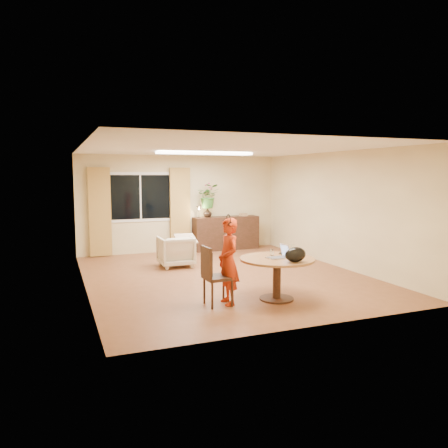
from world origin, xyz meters
The scene contains 24 objects.
floor centered at (0.00, 0.00, 0.00)m, with size 6.50×6.50×0.00m, color brown.
ceiling centered at (0.00, 0.00, 2.60)m, with size 6.50×6.50×0.00m, color white.
wall_back centered at (0.00, 3.25, 1.30)m, with size 5.50×5.50×0.00m, color tan.
wall_left centered at (-2.75, 0.00, 1.30)m, with size 6.50×6.50×0.00m, color tan.
wall_right centered at (2.75, 0.00, 1.30)m, with size 6.50×6.50×0.00m, color tan.
window centered at (-1.10, 3.23, 1.50)m, with size 1.70×0.03×1.30m.
curtain_left centered at (-2.15, 3.15, 1.15)m, with size 0.55×0.08×2.25m, color olive.
curtain_right centered at (-0.05, 3.15, 1.15)m, with size 0.55×0.08×2.25m, color olive.
ceiling_panel centered at (0.00, 1.20, 2.57)m, with size 2.20×0.35×0.05m, color white.
dining_table centered at (0.19, -1.90, 0.56)m, with size 1.24×1.24×0.71m.
dining_chair centered at (-0.84, -1.84, 0.48)m, with size 0.46×0.42×0.96m, color black, non-canonical shape.
child centered at (-0.66, -1.82, 0.70)m, with size 0.33×0.51×1.40m, color red.
laptop centered at (0.18, -1.92, 0.83)m, with size 0.36×0.24×0.24m, color #B7B7BC, non-canonical shape.
tumbler centered at (0.22, -1.66, 0.76)m, with size 0.07×0.07×0.10m, color white, non-canonical shape.
wine_glass centered at (0.57, -1.74, 0.80)m, with size 0.07×0.07×0.19m, color white, non-canonical shape.
pot_lid centered at (0.49, -1.61, 0.72)m, with size 0.20×0.20×0.03m, color white, non-canonical shape.
handbag centered at (0.29, -2.31, 0.83)m, with size 0.36×0.21×0.24m, color black, non-canonical shape.
armchair centered at (-0.68, 1.31, 0.35)m, with size 0.74×0.77×0.70m, color beige.
throw centered at (-0.46, 1.27, 0.71)m, with size 0.45×0.55×0.03m, color beige, non-canonical shape.
sideboard centered at (1.23, 3.01, 0.46)m, with size 1.84×0.45×0.92m, color black.
vase centered at (0.68, 3.01, 1.05)m, with size 0.24×0.24×0.25m, color black.
bouquet centered at (0.71, 3.01, 1.50)m, with size 0.59×0.51×0.66m, color #235E25.
book_stack centered at (1.76, 3.01, 0.96)m, with size 0.20×0.15×0.08m, color olive, non-canonical shape.
desk_lamp centered at (0.42, 2.96, 1.09)m, with size 0.14×0.14×0.33m, color black, non-canonical shape.
Camera 1 is at (-3.25, -8.22, 2.09)m, focal length 35.00 mm.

